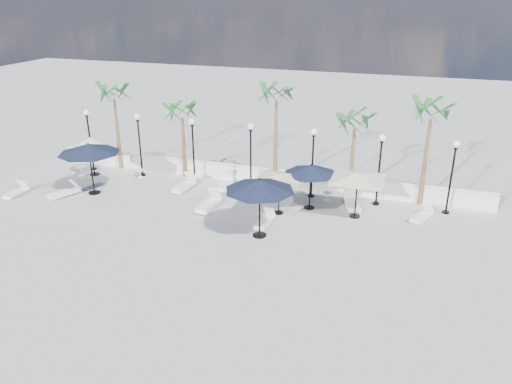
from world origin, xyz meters
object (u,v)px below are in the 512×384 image
(parasol_navy_left, at_px, (89,149))
(parasol_cream_small, at_px, (91,142))
(lounger_5, at_px, (352,202))
(lounger_6, at_px, (265,221))
(lounger_2, at_px, (184,185))
(parasol_navy_right, at_px, (311,170))
(lounger_0, at_px, (16,192))
(lounger_3, at_px, (209,204))
(lounger_1, at_px, (64,192))
(parasol_cream_sq_a, at_px, (279,174))
(parasol_cream_sq_b, at_px, (358,173))
(lounger_7, at_px, (422,216))
(parasol_navy_mid, at_px, (260,185))
(lounger_4, at_px, (225,183))

(parasol_navy_left, height_order, parasol_cream_small, parasol_navy_left)
(lounger_5, height_order, lounger_6, lounger_5)
(lounger_2, height_order, parasol_navy_right, parasol_navy_right)
(lounger_0, bearing_deg, lounger_2, 21.02)
(lounger_3, distance_m, parasol_cream_small, 9.20)
(lounger_5, height_order, parasol_navy_right, parasol_navy_right)
(lounger_1, relative_size, parasol_cream_sq_a, 0.41)
(parasol_navy_right, height_order, parasol_cream_sq_b, parasol_cream_sq_b)
(lounger_5, distance_m, parasol_cream_sq_b, 2.45)
(lounger_1, distance_m, lounger_2, 6.56)
(lounger_6, distance_m, parasol_cream_sq_a, 2.47)
(lounger_0, xyz_separation_m, lounger_5, (17.82, 4.31, 0.05))
(parasol_cream_sq_a, bearing_deg, lounger_0, -170.86)
(lounger_2, bearing_deg, parasol_navy_left, -152.05)
(lounger_3, bearing_deg, lounger_7, 11.94)
(lounger_7, xyz_separation_m, parasol_cream_small, (-19.23, 0.44, 1.87))
(lounger_3, distance_m, parasol_navy_left, 7.27)
(lounger_2, bearing_deg, lounger_3, -37.31)
(lounger_7, bearing_deg, lounger_1, -147.35)
(lounger_2, distance_m, parasol_cream_sq_a, 6.44)
(lounger_0, height_order, parasol_navy_left, parasol_navy_left)
(parasol_navy_right, bearing_deg, parasol_cream_small, 176.53)
(lounger_6, bearing_deg, lounger_7, 27.37)
(lounger_3, height_order, lounger_7, lounger_3)
(lounger_1, xyz_separation_m, lounger_3, (8.19, 1.01, 0.03))
(lounger_1, bearing_deg, parasol_navy_mid, 16.15)
(lounger_3, relative_size, parasol_cream_small, 0.86)
(lounger_3, bearing_deg, parasol_navy_left, -177.90)
(lounger_3, height_order, parasol_cream_sq_a, parasol_cream_sq_a)
(lounger_3, xyz_separation_m, lounger_5, (7.04, 2.54, -0.01))
(lounger_1, xyz_separation_m, lounger_6, (11.55, 0.02, -0.03))
(lounger_3, bearing_deg, parasol_cream_small, 165.20)
(lounger_4, distance_m, parasol_cream_sq_b, 8.06)
(lounger_0, height_order, parasol_navy_mid, parasol_navy_mid)
(lounger_4, distance_m, lounger_7, 10.84)
(parasol_navy_mid, relative_size, parasol_cream_sq_a, 0.68)
(lounger_0, bearing_deg, parasol_cream_small, 60.48)
(lounger_7, bearing_deg, lounger_3, -145.67)
(parasol_navy_mid, bearing_deg, parasol_navy_left, 168.90)
(lounger_1, xyz_separation_m, parasol_cream_sq_b, (15.56, 2.33, 2.12))
(lounger_7, bearing_deg, lounger_0, -146.44)
(lounger_0, height_order, parasol_navy_right, parasol_navy_right)
(lounger_7, bearing_deg, parasol_cream_sq_a, -144.46)
(lounger_2, bearing_deg, parasol_cream_small, 178.63)
(lounger_4, distance_m, lounger_5, 7.30)
(lounger_1, height_order, lounger_3, lounger_3)
(lounger_0, distance_m, lounger_2, 9.23)
(lounger_7, height_order, parasol_navy_left, parasol_navy_left)
(lounger_2, height_order, parasol_navy_mid, parasol_navy_mid)
(parasol_navy_mid, distance_m, parasol_cream_small, 13.00)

